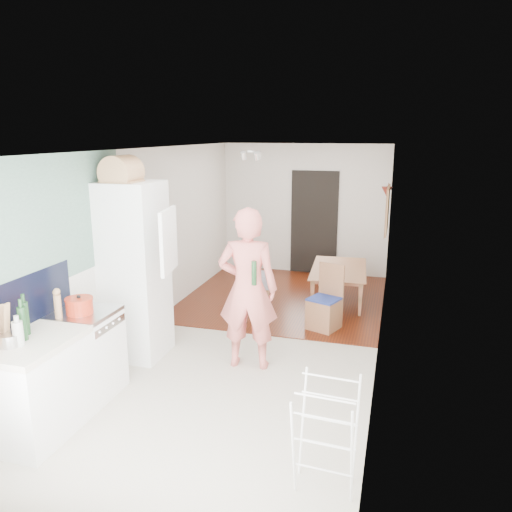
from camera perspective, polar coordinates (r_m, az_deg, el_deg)
The scene contains 31 objects.
room_shell at distance 6.35m, azimuth -0.24°, elevation 0.75°, with size 3.20×7.00×2.50m, color silver, non-canonical shape.
floor at distance 6.75m, azimuth -0.23°, elevation -9.63°, with size 3.20×7.00×0.01m, color beige.
wood_floor_overlay at distance 8.42m, azimuth 3.29°, elevation -4.73°, with size 3.20×3.30×0.01m, color #551B07.
sage_wall_panel at distance 5.22m, azimuth -23.83°, elevation 3.37°, with size 0.02×3.00×1.30m, color gray.
tile_splashback at distance 4.99m, azimuth -26.99°, elevation -5.76°, with size 0.02×1.90×0.50m, color black.
doorway_recess at distance 9.69m, azimuth 6.66°, elevation 3.76°, with size 0.90×0.04×2.00m, color black.
base_cabinet at distance 5.08m, azimuth -23.64°, elevation -13.87°, with size 0.60×0.90×0.86m, color white.
worktop at distance 4.89m, azimuth -24.17°, elevation -9.08°, with size 0.62×0.92×0.06m, color beige.
range_cooker at distance 5.60m, azimuth -18.76°, elevation -10.63°, with size 0.60×0.60×0.88m, color white.
cooker_top at distance 5.44m, azimuth -19.14°, elevation -6.21°, with size 0.60×0.60×0.04m, color #B6B6B9.
fridge_housing at distance 6.18m, azimuth -13.68°, elevation -1.70°, with size 0.66×0.66×2.15m, color white.
fridge_door at distance 5.54m, azimuth -9.97°, elevation 1.74°, with size 0.56×0.04×0.70m, color white.
fridge_interior at distance 5.93m, azimuth -11.33°, elevation 2.49°, with size 0.02×0.52×0.66m, color white.
pinboard at distance 7.93m, azimuth 14.78°, elevation 5.15°, with size 0.03×0.90×0.70m, color tan.
pinboard_frame at distance 7.93m, azimuth 14.68°, elevation 5.15°, with size 0.01×0.94×0.74m, color #A86646.
wall_sconce at distance 8.55m, azimuth 14.72°, elevation 7.12°, with size 0.18×0.18×0.16m, color maroon.
person at distance 5.69m, azimuth -0.95°, elevation -2.15°, with size 0.82×0.54×2.24m, color #DE6F67.
dining_table at distance 8.33m, azimuth 9.58°, elevation -3.49°, with size 1.33×0.74×0.47m, color #A86646.
dining_chair at distance 7.03m, azimuth 7.84°, elevation -4.78°, with size 0.39×0.39×0.92m, color #A86646, non-canonical shape.
stool at distance 7.78m, azimuth 0.30°, elevation -4.82°, with size 0.30×0.30×0.40m, color #A86646, non-canonical shape.
grey_drape at distance 7.68m, azimuth 0.15°, elevation -2.76°, with size 0.42×0.42×0.19m, color slate.
drying_rack at distance 4.09m, azimuth 7.98°, elevation -19.81°, with size 0.45×0.41×0.88m, color white, non-canonical shape.
bread_bin at distance 5.94m, azimuth -15.12°, elevation 9.20°, with size 0.41×0.39×0.22m, color tan, non-canonical shape.
red_casserole at distance 5.36m, azimuth -19.53°, elevation -5.37°, with size 0.28×0.28×0.16m, color red.
steel_pan at distance 4.83m, azimuth -26.30°, elevation -8.51°, with size 0.22×0.22×0.11m, color #B6B6B9.
held_bottle at distance 5.48m, azimuth -0.22°, elevation -1.96°, with size 0.06×0.06×0.27m, color #1B401F.
bottle_a at distance 4.86m, azimuth -25.12°, elevation -7.02°, with size 0.07×0.07×0.30m, color #1B401F.
bottle_b at distance 4.98m, azimuth -24.88°, elevation -6.47°, with size 0.07×0.07×0.31m, color #1B401F.
bottle_c at distance 4.77m, azimuth -25.54°, elevation -8.02°, with size 0.09×0.09×0.22m, color beige.
pepper_mill_front at distance 5.29m, azimuth -21.68°, elevation -5.38°, with size 0.06×0.06×0.24m, color tan.
pepper_mill_back at distance 5.30m, azimuth -21.74°, elevation -5.41°, with size 0.06×0.06×0.23m, color tan.
Camera 1 is at (1.73, -5.94, 2.70)m, focal length 35.00 mm.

